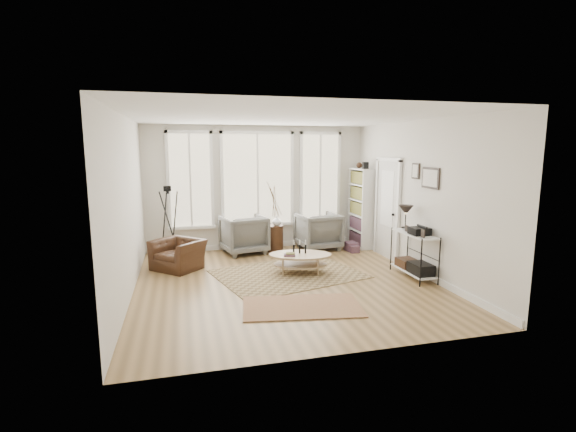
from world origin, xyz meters
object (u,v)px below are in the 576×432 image
object	(u,v)px
armchair_left	(244,234)
coffee_table	(300,258)
bookcase	(361,208)
accent_chair	(178,254)
side_table	(274,217)
low_shelf	(414,250)
armchair_right	(318,231)

from	to	relation	value
armchair_left	coffee_table	bearing A→B (deg)	102.22
bookcase	accent_chair	world-z (taller)	bookcase
bookcase	armchair_left	world-z (taller)	bookcase
bookcase	coffee_table	world-z (taller)	bookcase
armchair_left	side_table	size ratio (longest dim) A/B	0.56
low_shelf	bookcase	bearing A→B (deg)	88.72
low_shelf	coffee_table	bearing A→B (deg)	159.20
low_shelf	coffee_table	size ratio (longest dim) A/B	0.97
bookcase	armchair_left	distance (m)	2.90
coffee_table	side_table	distance (m)	1.89
low_shelf	accent_chair	xyz separation A→B (m)	(-4.25, 1.63, -0.22)
coffee_table	armchair_right	xyz separation A→B (m)	(0.96, 1.78, 0.14)
low_shelf	side_table	world-z (taller)	side_table
side_table	armchair_right	bearing A→B (deg)	-1.93
low_shelf	armchair_left	distance (m)	3.81
armchair_left	low_shelf	bearing A→B (deg)	125.50
armchair_right	side_table	xyz separation A→B (m)	(-1.06, 0.04, 0.39)
coffee_table	armchair_right	world-z (taller)	armchair_right
coffee_table	armchair_right	bearing A→B (deg)	61.68
coffee_table	accent_chair	distance (m)	2.43
bookcase	coffee_table	xyz separation A→B (m)	(-2.04, -1.77, -0.66)
low_shelf	armchair_right	distance (m)	2.73
coffee_table	low_shelf	bearing A→B (deg)	-20.80
bookcase	side_table	size ratio (longest dim) A/B	1.21
low_shelf	armchair_right	world-z (taller)	low_shelf
armchair_left	armchair_right	world-z (taller)	armchair_left
armchair_right	side_table	distance (m)	1.12
armchair_left	accent_chair	distance (m)	1.74
low_shelf	side_table	bearing A→B (deg)	128.96
low_shelf	armchair_right	xyz separation A→B (m)	(-1.02, 2.53, -0.08)
bookcase	accent_chair	distance (m)	4.44
accent_chair	coffee_table	bearing A→B (deg)	22.78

